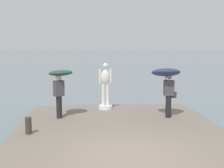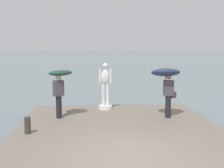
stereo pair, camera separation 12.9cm
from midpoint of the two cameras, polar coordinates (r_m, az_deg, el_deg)
The scene contains 6 objects.
ground_plane at distance 47.25m, azimuth -3.48°, elevation 3.56°, with size 400.00×400.00×0.00m, color slate.
pier at distance 9.44m, azimuth 1.43°, elevation -11.06°, with size 7.08×9.54×0.40m, color slate.
statue_white_figure at distance 12.92m, azimuth -1.59°, elevation -1.09°, with size 0.61×0.61×2.07m.
onlooker_left at distance 11.43m, azimuth -10.51°, elevation 0.64°, with size 1.29×1.29×1.92m.
onlooker_right at distance 11.48m, azimuth 10.37°, elevation 1.28°, with size 1.17×1.20×2.02m.
mooring_bollard at distance 9.76m, azimuth -16.48°, elevation -7.85°, with size 0.20×0.20×0.55m, color #38332D.
Camera 1 is at (-1.02, -7.13, 3.20)m, focal length 46.47 mm.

